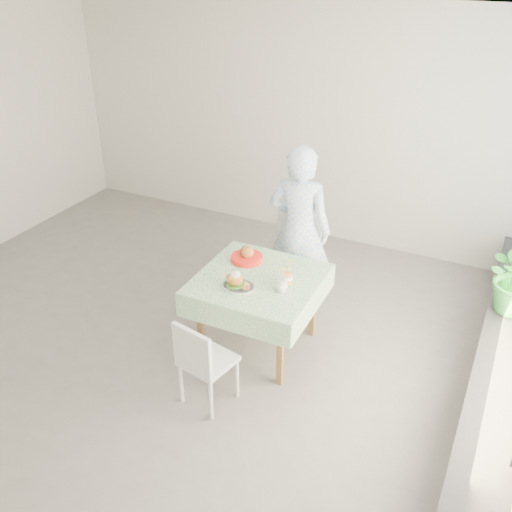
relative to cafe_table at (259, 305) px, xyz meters
The scene contains 12 objects.
floor 0.89m from the cafe_table, behind, with size 6.00×6.00×0.00m, color #5D5A58.
ceiling 2.46m from the cafe_table, behind, with size 6.00×6.00×0.00m, color white.
wall_back 2.70m from the cafe_table, 107.50° to the left, with size 6.00×0.02×2.80m, color beige.
window_ledge 2.05m from the cafe_table, ahead, with size 0.40×4.80×0.50m, color black.
cafe_table is the anchor object (origin of this frame).
chair_far 0.80m from the cafe_table, 90.25° to the left, with size 0.50×0.50×0.96m.
chair_near 0.85m from the cafe_table, 93.67° to the right, with size 0.44×0.44×0.79m.
diner 0.89m from the cafe_table, 87.06° to the left, with size 0.62×0.41×1.71m, color #99C4F5.
main_dish 0.41m from the cafe_table, 115.75° to the right, with size 0.29×0.29×0.15m.
juice_cup_orange 0.43m from the cafe_table, ahead, with size 0.10×0.10×0.27m.
juice_cup_lemonade 0.45m from the cafe_table, 21.08° to the right, with size 0.10×0.10×0.28m.
second_dish 0.46m from the cafe_table, 135.40° to the left, with size 0.29×0.29×0.14m.
Camera 1 is at (2.62, -3.71, 3.32)m, focal length 40.00 mm.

